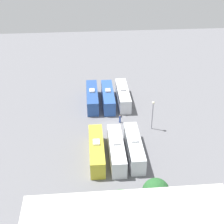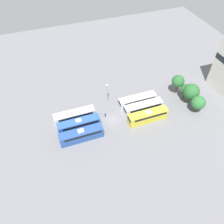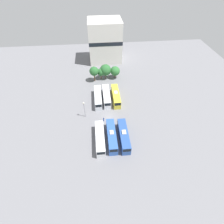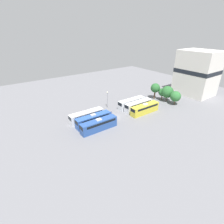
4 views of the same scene
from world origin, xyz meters
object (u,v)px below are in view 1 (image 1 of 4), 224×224
at_px(bus_3, 134,147).
at_px(worker_person, 120,119).
at_px(bus_2, 92,97).
at_px(bus_4, 116,149).
at_px(tree_2, 122,208).
at_px(bus_1, 108,97).
at_px(tree_0, 156,192).
at_px(bus_5, 97,150).
at_px(tree_3, 90,212).
at_px(light_pole, 153,110).
at_px(bus_0, 123,95).
at_px(tree_1, 136,207).

relative_size(bus_3, worker_person, 6.60).
xyz_separation_m(bus_2, bus_4, (-3.79, 19.89, 0.00)).
bearing_deg(bus_2, bus_3, 110.01).
relative_size(bus_2, bus_4, 1.00).
xyz_separation_m(bus_3, tree_2, (4.10, 15.90, 2.29)).
distance_m(bus_1, tree_0, 33.73).
relative_size(bus_2, bus_5, 1.00).
bearing_deg(tree_3, bus_5, -95.38).
distance_m(bus_1, bus_3, 19.49).
xyz_separation_m(bus_2, worker_person, (-5.65, 8.53, -0.99)).
height_order(bus_2, tree_3, tree_3).
relative_size(bus_3, light_pole, 1.79).
bearing_deg(bus_1, worker_person, 103.29).
distance_m(bus_3, worker_person, 11.07).
xyz_separation_m(bus_5, tree_0, (-7.84, 13.90, 2.99)).
distance_m(bus_0, bus_4, 20.42).
xyz_separation_m(worker_person, tree_2, (2.67, 26.84, 3.28)).
relative_size(bus_5, tree_0, 1.72).
height_order(bus_2, worker_person, bus_2).
distance_m(light_pole, tree_3, 27.22).
distance_m(bus_3, tree_2, 16.58).
distance_m(bus_2, tree_2, 35.56).
distance_m(tree_2, tree_3, 4.31).
height_order(bus_0, worker_person, bus_0).
relative_size(bus_4, light_pole, 1.79).
relative_size(bus_5, tree_2, 1.78).
relative_size(bus_1, worker_person, 6.60).
height_order(bus_4, bus_5, same).
bearing_deg(bus_1, light_pole, 126.76).
height_order(bus_4, tree_1, tree_1).
bearing_deg(bus_4, tree_1, 94.87).
distance_m(bus_0, tree_3, 36.41).
height_order(bus_4, tree_3, tree_3).
distance_m(tree_0, tree_1, 3.47).
xyz_separation_m(worker_person, tree_0, (-2.37, 25.06, 3.98)).
height_order(bus_5, light_pole, light_pole).
height_order(bus_0, tree_0, tree_0).
height_order(bus_4, worker_person, bus_4).
relative_size(bus_2, tree_3, 2.09).
relative_size(bus_1, bus_4, 1.00).
bearing_deg(bus_3, tree_2, 75.55).
bearing_deg(bus_5, tree_0, 119.44).
bearing_deg(tree_0, bus_3, -86.20).
distance_m(bus_2, tree_3, 35.18).
bearing_deg(tree_2, bus_3, -104.45).
relative_size(bus_2, light_pole, 1.79).
xyz_separation_m(tree_0, tree_3, (9.30, 1.53, -1.31)).
distance_m(light_pole, tree_1, 24.50).
bearing_deg(tree_0, tree_1, 23.10).
distance_m(tree_1, tree_3, 6.34).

